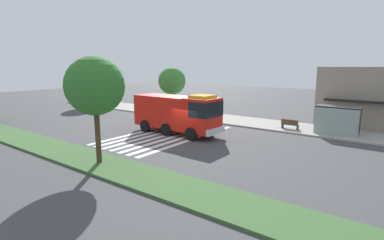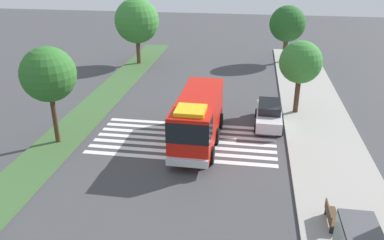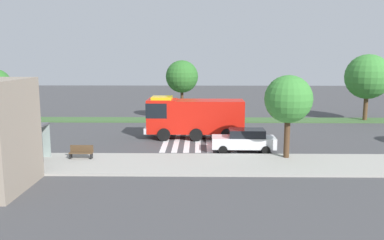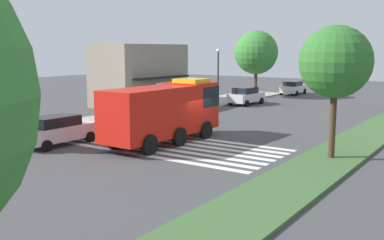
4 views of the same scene
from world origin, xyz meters
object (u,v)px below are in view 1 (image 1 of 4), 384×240
(sidewalk_tree_west, at_px, (172,81))
(median_tree_west, at_px, (95,86))
(fire_truck, at_px, (179,112))
(sidewalk_tree_far_west, at_px, (93,76))
(parked_car_west, at_px, (178,113))
(bus_stop_shelter, at_px, (337,115))
(bench_near_shelter, at_px, (290,124))

(sidewalk_tree_west, bearing_deg, median_tree_west, -64.20)
(fire_truck, distance_m, sidewalk_tree_far_west, 23.57)
(sidewalk_tree_far_west, relative_size, median_tree_west, 0.97)
(parked_car_west, distance_m, bus_stop_shelter, 15.82)
(fire_truck, relative_size, parked_car_west, 1.80)
(bench_near_shelter, bearing_deg, fire_truck, -135.07)
(sidewalk_tree_far_west, bearing_deg, sidewalk_tree_west, 0.00)
(median_tree_west, bearing_deg, parked_car_west, 110.27)
(parked_car_west, relative_size, bench_near_shelter, 2.98)
(bench_near_shelter, height_order, sidewalk_tree_west, sidewalk_tree_west)
(fire_truck, height_order, sidewalk_tree_west, sidewalk_tree_west)
(sidewalk_tree_far_west, xyz_separation_m, median_tree_west, (23.58, -16.44, 0.46))
(fire_truck, height_order, parked_car_west, fire_truck)
(bench_near_shelter, bearing_deg, sidewalk_tree_west, -178.11)
(bench_near_shelter, xyz_separation_m, sidewalk_tree_west, (-14.25, -0.47, 3.61))
(bus_stop_shelter, distance_m, sidewalk_tree_far_west, 33.98)
(fire_truck, relative_size, bench_near_shelter, 5.36)
(fire_truck, xyz_separation_m, sidewalk_tree_far_west, (-22.37, 7.02, 2.43))
(median_tree_west, bearing_deg, fire_truck, 97.31)
(bus_stop_shelter, bearing_deg, fire_truck, -146.94)
(parked_car_west, relative_size, bus_stop_shelter, 1.36)
(parked_car_west, bearing_deg, bus_stop_shelter, 10.79)
(parked_car_west, height_order, bus_stop_shelter, bus_stop_shelter)
(fire_truck, xyz_separation_m, sidewalk_tree_west, (-6.74, 7.02, 2.22))
(parked_car_west, distance_m, bench_near_shelter, 11.87)
(bus_stop_shelter, xyz_separation_m, sidewalk_tree_west, (-18.25, -0.47, 2.32))
(bus_stop_shelter, bearing_deg, sidewalk_tree_west, -178.52)
(sidewalk_tree_far_west, distance_m, median_tree_west, 28.75)
(fire_truck, relative_size, sidewalk_tree_far_west, 1.36)
(bench_near_shelter, bearing_deg, median_tree_west, -110.44)
(bus_stop_shelter, bearing_deg, parked_car_west, -170.26)
(fire_truck, bearing_deg, bus_stop_shelter, 33.96)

